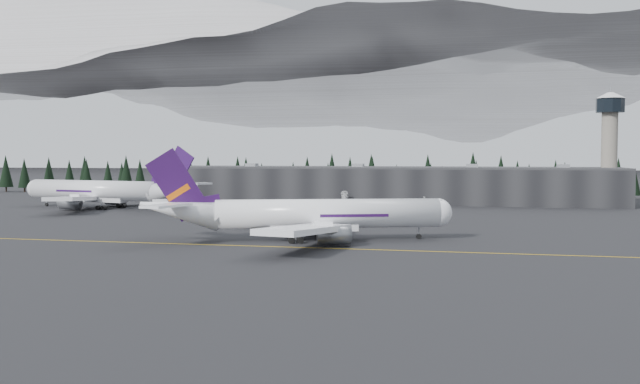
% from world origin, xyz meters
% --- Properties ---
extents(ground, '(1400.00, 1400.00, 0.00)m').
position_xyz_m(ground, '(0.00, 0.00, 0.00)').
color(ground, black).
rests_on(ground, ground).
extents(taxiline, '(400.00, 0.40, 0.02)m').
position_xyz_m(taxiline, '(0.00, -2.00, 0.01)').
color(taxiline, gold).
rests_on(taxiline, ground).
extents(terminal, '(160.00, 30.00, 12.60)m').
position_xyz_m(terminal, '(0.00, 125.00, 6.30)').
color(terminal, black).
rests_on(terminal, ground).
extents(control_tower, '(10.00, 10.00, 37.70)m').
position_xyz_m(control_tower, '(75.00, 128.00, 23.41)').
color(control_tower, gray).
rests_on(control_tower, ground).
extents(treeline, '(360.00, 20.00, 15.00)m').
position_xyz_m(treeline, '(0.00, 162.00, 7.50)').
color(treeline, black).
rests_on(treeline, ground).
extents(mountain_ridge, '(4400.00, 900.00, 420.00)m').
position_xyz_m(mountain_ridge, '(0.00, 1000.00, 0.00)').
color(mountain_ridge, white).
rests_on(mountain_ridge, ground).
extents(jet_main, '(60.23, 54.19, 18.22)m').
position_xyz_m(jet_main, '(-1.22, 8.30, 5.14)').
color(jet_main, white).
rests_on(jet_main, ground).
extents(jet_parked, '(65.98, 60.34, 19.59)m').
position_xyz_m(jet_parked, '(-80.81, 75.26, 5.52)').
color(jet_parked, silver).
rests_on(jet_parked, ground).
extents(gse_vehicle_a, '(2.50, 4.91, 1.33)m').
position_xyz_m(gse_vehicle_a, '(-11.51, 107.51, 0.66)').
color(gse_vehicle_a, silver).
rests_on(gse_vehicle_a, ground).
extents(gse_vehicle_b, '(4.08, 1.84, 1.36)m').
position_xyz_m(gse_vehicle_b, '(16.22, 96.02, 0.68)').
color(gse_vehicle_b, silver).
rests_on(gse_vehicle_b, ground).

